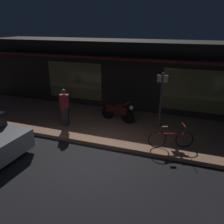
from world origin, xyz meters
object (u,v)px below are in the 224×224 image
(person_photographer, at_px, (65,107))
(bicycle_parked, at_px, (171,139))
(motorcycle, at_px, (118,111))
(sign_post, at_px, (161,97))

(person_photographer, bearing_deg, bicycle_parked, -5.97)
(motorcycle, distance_m, sign_post, 2.11)
(person_photographer, bearing_deg, sign_post, 18.04)
(motorcycle, relative_size, sign_post, 0.70)
(motorcycle, xyz_separation_m, person_photographer, (-2.03, -1.30, 0.38))
(sign_post, bearing_deg, motorcycle, 179.75)
(bicycle_parked, xyz_separation_m, person_photographer, (-4.66, 0.49, 0.52))
(person_photographer, height_order, sign_post, sign_post)
(motorcycle, height_order, bicycle_parked, motorcycle)
(bicycle_parked, height_order, person_photographer, person_photographer)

